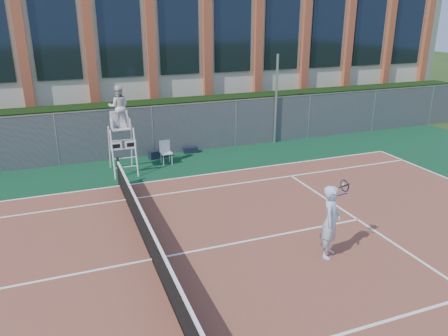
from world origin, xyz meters
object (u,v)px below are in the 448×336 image
object	(u,v)px
steel_pole	(276,100)
umpire_chair	(119,109)
tennis_player	(331,222)
plastic_chair	(166,150)

from	to	relation	value
steel_pole	umpire_chair	distance (m)	7.83
umpire_chair	tennis_player	bearing A→B (deg)	-65.07
steel_pole	umpire_chair	xyz separation A→B (m)	(-7.65, -1.65, 0.43)
plastic_chair	tennis_player	distance (m)	9.19
steel_pole	umpire_chair	world-z (taller)	steel_pole
umpire_chair	plastic_chair	distance (m)	2.73
plastic_chair	tennis_player	size ratio (longest dim) A/B	0.51
steel_pole	plastic_chair	world-z (taller)	steel_pole
umpire_chair	tennis_player	size ratio (longest dim) A/B	1.80
plastic_chair	umpire_chair	bearing A→B (deg)	-166.93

